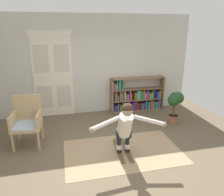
% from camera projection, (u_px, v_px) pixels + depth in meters
% --- Properties ---
extents(ground_plane, '(7.20, 7.20, 0.00)m').
position_uv_depth(ground_plane, '(113.00, 155.00, 4.50)').
color(ground_plane, brown).
extents(back_wall, '(6.00, 0.10, 2.90)m').
position_uv_depth(back_wall, '(93.00, 65.00, 6.47)').
color(back_wall, beige).
rests_on(back_wall, ground).
extents(double_door, '(1.22, 0.05, 2.45)m').
position_uv_depth(double_door, '(53.00, 75.00, 6.23)').
color(double_door, silver).
rests_on(double_door, ground).
extents(rug, '(2.44, 1.50, 0.01)m').
position_uv_depth(rug, '(123.00, 151.00, 4.64)').
color(rug, tan).
rests_on(rug, ground).
extents(bookshelf, '(1.70, 0.30, 1.05)m').
position_uv_depth(bookshelf, '(136.00, 97.00, 6.87)').
color(bookshelf, '#826247').
rests_on(bookshelf, ground).
extents(wicker_chair, '(0.64, 0.64, 1.10)m').
position_uv_depth(wicker_chair, '(27.00, 120.00, 4.80)').
color(wicker_chair, tan).
rests_on(wicker_chair, ground).
extents(potted_plant, '(0.44, 0.44, 0.92)m').
position_uv_depth(potted_plant, '(175.00, 103.00, 5.78)').
color(potted_plant, brown).
rests_on(potted_plant, ground).
extents(skis_pair, '(0.32, 0.91, 0.07)m').
position_uv_depth(skis_pair, '(123.00, 150.00, 4.67)').
color(skis_pair, brown).
rests_on(skis_pair, rug).
extents(person_skier, '(1.46, 0.64, 1.11)m').
position_uv_depth(person_skier, '(125.00, 125.00, 4.27)').
color(person_skier, white).
rests_on(person_skier, skis_pair).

